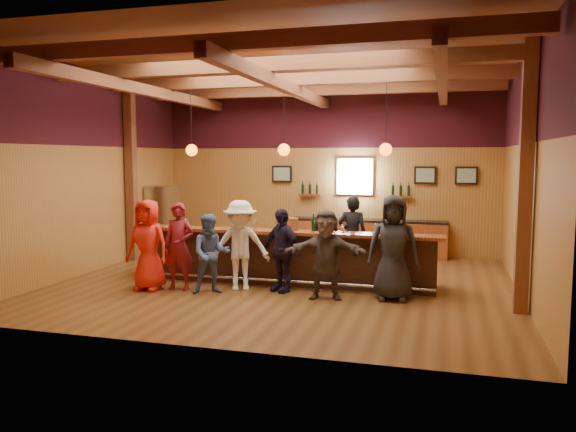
# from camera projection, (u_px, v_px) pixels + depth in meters

# --- Properties ---
(room) EXTENTS (9.04, 9.00, 4.52)m
(room) POSITION_uv_depth(u_px,v_px,m) (285.00, 124.00, 11.12)
(room) COLOR brown
(room) RESTS_ON ground
(bar_counter) EXTENTS (6.30, 1.07, 1.11)m
(bar_counter) POSITION_uv_depth(u_px,v_px,m) (287.00, 257.00, 11.48)
(bar_counter) COLOR black
(bar_counter) RESTS_ON ground
(back_bar_cabinet) EXTENTS (4.00, 0.52, 0.95)m
(back_bar_cabinet) POSITION_uv_depth(u_px,v_px,m) (368.00, 237.00, 14.58)
(back_bar_cabinet) COLOR maroon
(back_bar_cabinet) RESTS_ON ground
(window) EXTENTS (0.95, 0.09, 0.95)m
(window) POSITION_uv_depth(u_px,v_px,m) (355.00, 176.00, 14.74)
(window) COLOR silver
(window) RESTS_ON room
(framed_pictures) EXTENTS (5.35, 0.05, 0.45)m
(framed_pictures) POSITION_uv_depth(u_px,v_px,m) (388.00, 175.00, 14.50)
(framed_pictures) COLOR black
(framed_pictures) RESTS_ON room
(wine_shelves) EXTENTS (3.00, 0.18, 0.30)m
(wine_shelves) POSITION_uv_depth(u_px,v_px,m) (354.00, 193.00, 14.73)
(wine_shelves) COLOR maroon
(wine_shelves) RESTS_ON room
(pendant_lights) EXTENTS (4.24, 0.24, 1.37)m
(pendant_lights) POSITION_uv_depth(u_px,v_px,m) (284.00, 149.00, 11.11)
(pendant_lights) COLOR black
(pendant_lights) RESTS_ON room
(stainless_fridge) EXTENTS (0.70, 0.70, 1.80)m
(stainless_fridge) POSITION_uv_depth(u_px,v_px,m) (163.00, 220.00, 14.90)
(stainless_fridge) COLOR silver
(stainless_fridge) RESTS_ON ground
(customer_orange) EXTENTS (0.87, 0.58, 1.76)m
(customer_orange) POSITION_uv_depth(u_px,v_px,m) (148.00, 245.00, 10.79)
(customer_orange) COLOR red
(customer_orange) RESTS_ON ground
(customer_redvest) EXTENTS (0.63, 0.43, 1.69)m
(customer_redvest) POSITION_uv_depth(u_px,v_px,m) (179.00, 246.00, 10.80)
(customer_redvest) COLOR maroon
(customer_redvest) RESTS_ON ground
(customer_denim) EXTENTS (0.90, 0.83, 1.50)m
(customer_denim) POSITION_uv_depth(u_px,v_px,m) (211.00, 254.00, 10.53)
(customer_denim) COLOR #4E679C
(customer_denim) RESTS_ON ground
(customer_white) EXTENTS (1.28, 1.02, 1.74)m
(customer_white) POSITION_uv_depth(u_px,v_px,m) (240.00, 245.00, 10.78)
(customer_white) COLOR white
(customer_white) RESTS_ON ground
(customer_navy) EXTENTS (1.00, 0.80, 1.59)m
(customer_navy) POSITION_uv_depth(u_px,v_px,m) (282.00, 250.00, 10.65)
(customer_navy) COLOR black
(customer_navy) RESTS_ON ground
(customer_brown) EXTENTS (1.57, 0.71, 1.63)m
(customer_brown) POSITION_uv_depth(u_px,v_px,m) (326.00, 254.00, 10.10)
(customer_brown) COLOR #4C423D
(customer_brown) RESTS_ON ground
(customer_dark) EXTENTS (0.97, 0.67, 1.89)m
(customer_dark) POSITION_uv_depth(u_px,v_px,m) (393.00, 248.00, 10.01)
(customer_dark) COLOR black
(customer_dark) RESTS_ON ground
(bartender) EXTENTS (0.64, 0.42, 1.73)m
(bartender) POSITION_uv_depth(u_px,v_px,m) (352.00, 236.00, 12.15)
(bartender) COLOR black
(bartender) RESTS_ON ground
(ice_bucket) EXTENTS (0.22, 0.22, 0.24)m
(ice_bucket) POSITION_uv_depth(u_px,v_px,m) (293.00, 224.00, 11.14)
(ice_bucket) COLOR brown
(ice_bucket) RESTS_ON bar_counter
(bottle_a) EXTENTS (0.07, 0.07, 0.32)m
(bottle_a) POSITION_uv_depth(u_px,v_px,m) (314.00, 224.00, 11.08)
(bottle_a) COLOR black
(bottle_a) RESTS_ON bar_counter
(bottle_b) EXTENTS (0.07, 0.07, 0.34)m
(bottle_b) POSITION_uv_depth(u_px,v_px,m) (313.00, 224.00, 11.03)
(bottle_b) COLOR black
(bottle_b) RESTS_ON bar_counter
(glass_a) EXTENTS (0.07, 0.07, 0.16)m
(glass_a) POSITION_uv_depth(u_px,v_px,m) (153.00, 220.00, 11.89)
(glass_a) COLOR silver
(glass_a) RESTS_ON bar_counter
(glass_b) EXTENTS (0.08, 0.08, 0.18)m
(glass_b) POSITION_uv_depth(u_px,v_px,m) (186.00, 221.00, 11.56)
(glass_b) COLOR silver
(glass_b) RESTS_ON bar_counter
(glass_c) EXTENTS (0.09, 0.09, 0.20)m
(glass_c) POSITION_uv_depth(u_px,v_px,m) (212.00, 221.00, 11.51)
(glass_c) COLOR silver
(glass_c) RESTS_ON bar_counter
(glass_d) EXTENTS (0.08, 0.08, 0.19)m
(glass_d) POSITION_uv_depth(u_px,v_px,m) (232.00, 222.00, 11.36)
(glass_d) COLOR silver
(glass_d) RESTS_ON bar_counter
(glass_e) EXTENTS (0.08, 0.08, 0.18)m
(glass_e) POSITION_uv_depth(u_px,v_px,m) (255.00, 223.00, 11.33)
(glass_e) COLOR silver
(glass_e) RESTS_ON bar_counter
(glass_f) EXTENTS (0.08, 0.08, 0.18)m
(glass_f) POSITION_uv_depth(u_px,v_px,m) (322.00, 226.00, 10.83)
(glass_f) COLOR silver
(glass_f) RESTS_ON bar_counter
(glass_g) EXTENTS (0.08, 0.08, 0.17)m
(glass_g) POSITION_uv_depth(u_px,v_px,m) (343.00, 226.00, 10.75)
(glass_g) COLOR silver
(glass_g) RESTS_ON bar_counter
(glass_h) EXTENTS (0.09, 0.09, 0.19)m
(glass_h) POSITION_uv_depth(u_px,v_px,m) (376.00, 226.00, 10.65)
(glass_h) COLOR silver
(glass_h) RESTS_ON bar_counter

